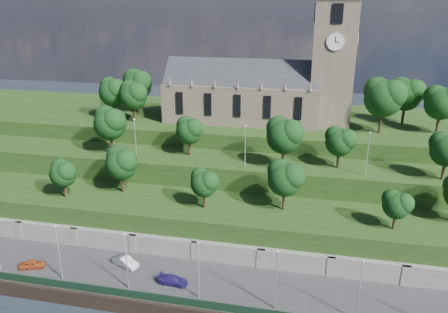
% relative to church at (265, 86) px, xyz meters
% --- Properties ---
extents(promenade, '(160.00, 12.00, 2.00)m').
position_rel_church_xyz_m(promenade, '(-0.79, -39.98, -21.52)').
color(promenade, '#2D2D30').
rests_on(promenade, ground).
extents(fence, '(160.00, 0.10, 1.20)m').
position_rel_church_xyz_m(fence, '(-0.79, -45.38, -19.92)').
color(fence, black).
rests_on(fence, promenade).
extents(retaining_wall, '(160.00, 2.10, 5.00)m').
position_rel_church_xyz_m(retaining_wall, '(-0.79, -34.01, -20.02)').
color(retaining_wall, slate).
rests_on(retaining_wall, ground).
extents(embankment_lower, '(160.00, 12.00, 8.00)m').
position_rel_church_xyz_m(embankment_lower, '(-0.79, -27.98, -18.52)').
color(embankment_lower, '#1C3712').
rests_on(embankment_lower, ground).
extents(embankment_upper, '(160.00, 10.00, 12.00)m').
position_rel_church_xyz_m(embankment_upper, '(-0.79, -16.98, -16.52)').
color(embankment_upper, '#1C3712').
rests_on(embankment_upper, ground).
extents(hilltop, '(160.00, 32.00, 15.00)m').
position_rel_church_xyz_m(hilltop, '(-0.79, 4.02, -15.02)').
color(hilltop, '#1C3712').
rests_on(hilltop, ground).
extents(church, '(38.60, 12.35, 27.60)m').
position_rel_church_xyz_m(church, '(0.00, 0.00, 0.00)').
color(church, brown).
rests_on(church, hilltop).
extents(trees_lower, '(66.87, 8.91, 8.09)m').
position_rel_church_xyz_m(trees_lower, '(0.10, -27.47, -9.51)').
color(trees_lower, black).
rests_on(trees_lower, embankment_lower).
extents(trees_upper, '(63.91, 8.42, 8.90)m').
position_rel_church_xyz_m(trees_upper, '(0.49, -17.99, -4.93)').
color(trees_upper, black).
rests_on(trees_upper, embankment_upper).
extents(trees_hilltop, '(72.77, 16.11, 10.68)m').
position_rel_church_xyz_m(trees_hilltop, '(2.36, -1.45, -0.98)').
color(trees_hilltop, black).
rests_on(trees_hilltop, hilltop).
extents(lamp_posts_promenade, '(60.36, 0.36, 8.52)m').
position_rel_church_xyz_m(lamp_posts_promenade, '(-2.79, -43.48, -15.64)').
color(lamp_posts_promenade, '#B2B2B7').
rests_on(lamp_posts_promenade, promenade).
extents(lamp_posts_upper, '(40.36, 0.36, 7.54)m').
position_rel_church_xyz_m(lamp_posts_upper, '(-0.79, -19.98, -6.15)').
color(lamp_posts_upper, '#B2B2B7').
rests_on(lamp_posts_upper, embankment_upper).
extents(car_left, '(3.94, 2.69, 1.24)m').
position_rel_church_xyz_m(car_left, '(-28.57, -41.96, -19.90)').
color(car_left, '#A4431B').
rests_on(car_left, promenade).
extents(car_middle, '(4.66, 3.23, 1.46)m').
position_rel_church_xyz_m(car_middle, '(-15.40, -38.61, -19.79)').
color(car_middle, '#AEAEB3').
rests_on(car_middle, promenade).
extents(car_right, '(4.35, 2.02, 1.23)m').
position_rel_church_xyz_m(car_right, '(-7.14, -41.28, -19.91)').
color(car_right, navy).
rests_on(car_right, promenade).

